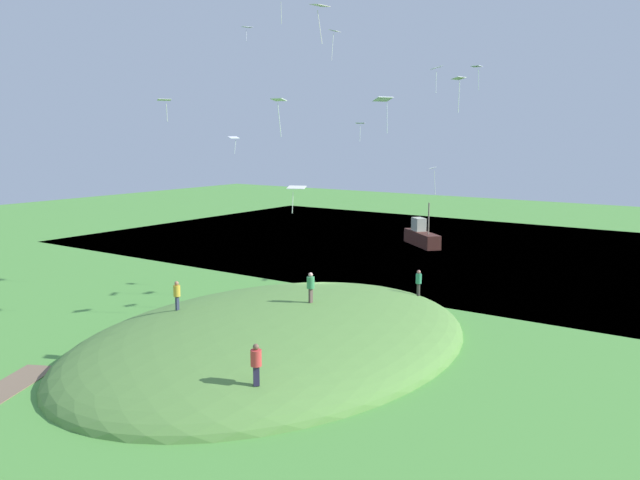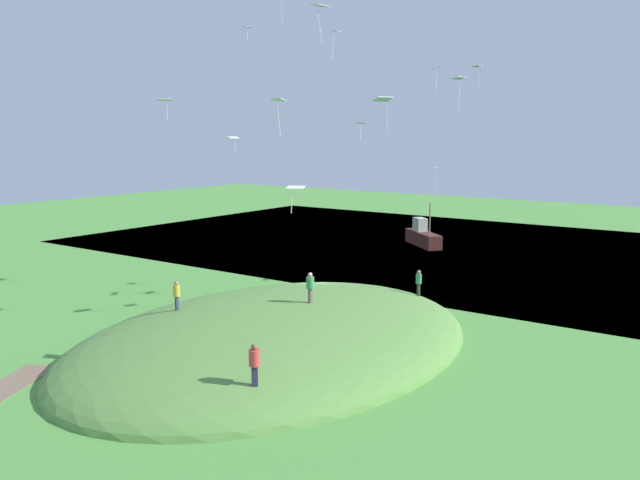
# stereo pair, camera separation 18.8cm
# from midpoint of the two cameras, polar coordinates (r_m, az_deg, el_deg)

# --- Properties ---
(ground_plane) EXTENTS (160.00, 160.00, 0.00)m
(ground_plane) POSITION_cam_midpoint_polar(r_m,az_deg,el_deg) (46.29, -0.33, -5.39)
(ground_plane) COLOR #50933D
(lake_water) EXTENTS (45.24, 80.00, 0.40)m
(lake_water) POSITION_cam_midpoint_polar(r_m,az_deg,el_deg) (69.05, 12.57, -0.93)
(lake_water) COLOR #2E5A87
(lake_water) RESTS_ON ground_plane
(grass_hill) EXTENTS (26.85, 19.17, 4.28)m
(grass_hill) POSITION_cam_midpoint_polar(r_m,az_deg,el_deg) (37.53, -3.63, -8.90)
(grass_hill) COLOR #598A3F
(grass_hill) RESTS_ON ground_plane
(boat_on_lake) EXTENTS (5.28, 5.82, 4.71)m
(boat_on_lake) POSITION_cam_midpoint_polar(r_m,az_deg,el_deg) (70.18, 8.96, 0.29)
(boat_on_lake) COLOR #46231D
(boat_on_lake) RESTS_ON lake_water
(person_with_child) EXTENTS (0.45, 0.45, 1.76)m
(person_with_child) POSITION_cam_midpoint_polar(r_m,az_deg,el_deg) (37.47, -0.71, -3.82)
(person_with_child) COLOR brown
(person_with_child) RESTS_ON grass_hill
(person_watching_kites) EXTENTS (0.52, 0.52, 1.73)m
(person_watching_kites) POSITION_cam_midpoint_polar(r_m,az_deg,el_deg) (43.89, 8.67, -3.42)
(person_watching_kites) COLOR #3A3430
(person_watching_kites) RESTS_ON grass_hill
(person_near_shore) EXTENTS (0.43, 0.43, 1.67)m
(person_near_shore) POSITION_cam_midpoint_polar(r_m,az_deg,el_deg) (38.06, -12.18, -4.41)
(person_near_shore) COLOR #2B3248
(person_near_shore) RESTS_ON grass_hill
(person_on_hilltop) EXTENTS (0.66, 0.66, 1.82)m
(person_on_hilltop) POSITION_cam_midpoint_polar(r_m,az_deg,el_deg) (27.79, -5.51, -10.28)
(person_on_hilltop) COLOR #2B2446
(person_on_hilltop) RESTS_ON grass_hill
(kite_1) EXTENTS (0.91, 0.68, 2.12)m
(kite_1) POSITION_cam_midpoint_polar(r_m,az_deg,el_deg) (48.75, 1.42, 17.48)
(kite_1) COLOR white
(kite_2) EXTENTS (0.93, 0.74, 2.13)m
(kite_2) POSITION_cam_midpoint_polar(r_m,az_deg,el_deg) (41.93, 12.05, 13.33)
(kite_2) COLOR white
(kite_3) EXTENTS (0.94, 0.81, 2.09)m
(kite_3) POSITION_cam_midpoint_polar(r_m,az_deg,el_deg) (50.97, 9.91, 5.98)
(kite_3) COLOR white
(kite_4) EXTENTS (1.17, 0.89, 2.27)m
(kite_4) POSITION_cam_midpoint_polar(r_m,az_deg,el_deg) (41.67, 0.11, 19.50)
(kite_4) COLOR white
(kite_5) EXTENTS (0.65, 0.76, 1.37)m
(kite_5) POSITION_cam_midpoint_polar(r_m,az_deg,el_deg) (48.17, 3.66, 9.94)
(kite_5) COLOR white
(kite_6) EXTENTS (1.03, 0.95, 1.41)m
(kite_6) POSITION_cam_midpoint_polar(r_m,az_deg,el_deg) (43.81, -13.18, 11.65)
(kite_6) COLOR silver
(kite_7) EXTENTS (1.17, 1.04, 1.31)m
(kite_7) POSITION_cam_midpoint_polar(r_m,az_deg,el_deg) (62.02, -6.16, 17.83)
(kite_7) COLOR white
(kite_8) EXTENTS (1.26, 1.11, 2.12)m
(kite_8) POSITION_cam_midpoint_polar(r_m,az_deg,el_deg) (40.05, 5.62, 11.91)
(kite_8) COLOR white
(kite_9) EXTENTS (0.73, 0.61, 1.04)m
(kite_9) POSITION_cam_midpoint_polar(r_m,az_deg,el_deg) (40.78, -7.36, 8.71)
(kite_9) COLOR white
(kite_10) EXTENTS (1.14, 1.09, 1.72)m
(kite_10) POSITION_cam_midpoint_polar(r_m,az_deg,el_deg) (44.96, 10.22, 14.39)
(kite_10) COLOR white
(kite_11) EXTENTS (0.76, 0.77, 1.80)m
(kite_11) POSITION_cam_midpoint_polar(r_m,az_deg,el_deg) (52.95, -3.46, 19.88)
(kite_11) COLOR white
(kite_12) EXTENTS (0.52, 0.74, 1.93)m
(kite_12) POSITION_cam_midpoint_polar(r_m,az_deg,el_deg) (34.12, -3.50, 11.76)
(kite_12) COLOR silver
(kite_13) EXTENTS (0.89, 1.02, 1.33)m
(kite_13) POSITION_cam_midpoint_polar(r_m,az_deg,el_deg) (31.69, -1.99, 4.47)
(kite_13) COLOR white
(kite_14) EXTENTS (0.87, 0.63, 1.61)m
(kite_14) POSITION_cam_midpoint_polar(r_m,az_deg,el_deg) (45.77, 13.55, 14.30)
(kite_14) COLOR white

